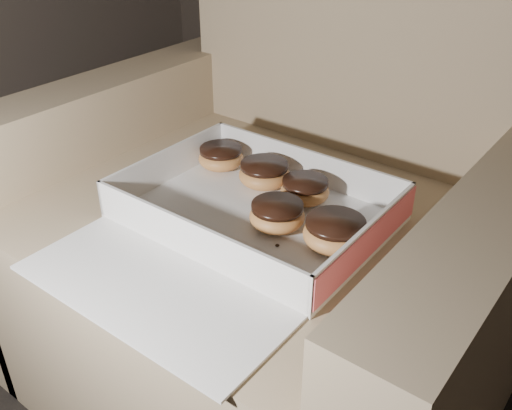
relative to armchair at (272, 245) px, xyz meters
name	(u,v)px	position (x,y,z in m)	size (l,w,h in m)	color
armchair	(272,245)	(0.00, 0.00, 0.00)	(0.97, 0.82, 1.01)	#847154
bakery_box	(241,224)	(0.04, -0.15, 0.15)	(0.45, 0.52, 0.07)	white
donut_a	(221,157)	(-0.13, -0.01, 0.17)	(0.09, 0.09, 0.05)	#BF8242
donut_b	(335,233)	(0.20, -0.11, 0.17)	(0.10, 0.10, 0.05)	#BF8242
donut_c	(305,190)	(0.08, -0.01, 0.17)	(0.09, 0.09, 0.04)	#BF8242
donut_d	(264,174)	(-0.01, -0.01, 0.17)	(0.10, 0.10, 0.05)	#BF8242
donut_e	(277,215)	(0.09, -0.12, 0.17)	(0.09, 0.09, 0.05)	#BF8242
crumb_a	(176,231)	(-0.03, -0.23, 0.14)	(0.01, 0.01, 0.00)	black
crumb_b	(277,245)	(0.13, -0.16, 0.14)	(0.01, 0.01, 0.00)	black
crumb_c	(213,259)	(0.07, -0.26, 0.14)	(0.01, 0.01, 0.00)	black
crumb_d	(219,248)	(0.06, -0.23, 0.14)	(0.01, 0.01, 0.00)	black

